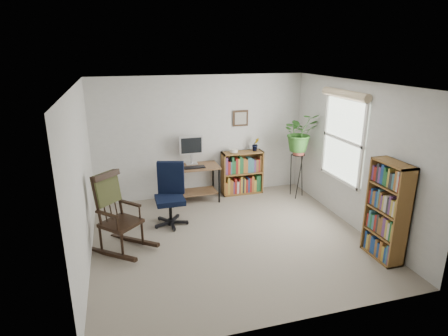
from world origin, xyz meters
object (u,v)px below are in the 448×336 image
object	(u,v)px
desk	(194,183)
rocking_chair	(120,213)
low_bookshelf	(242,173)
tall_bookshelf	(387,211)
office_chair	(170,195)

from	to	relation	value
desk	rocking_chair	bearing A→B (deg)	-131.83
low_bookshelf	tall_bookshelf	xyz separation A→B (m)	(1.12, -2.94, 0.27)
office_chair	rocking_chair	world-z (taller)	rocking_chair
rocking_chair	low_bookshelf	bearing A→B (deg)	-8.61
office_chair	low_bookshelf	size ratio (longest dim) A/B	1.21
rocking_chair	tall_bookshelf	bearing A→B (deg)	-62.50
desk	tall_bookshelf	size ratio (longest dim) A/B	0.69
rocking_chair	tall_bookshelf	xyz separation A→B (m)	(3.57, -1.25, 0.12)
desk	low_bookshelf	world-z (taller)	low_bookshelf
office_chair	tall_bookshelf	bearing A→B (deg)	-18.43
rocking_chair	low_bookshelf	xyz separation A→B (m)	(2.45, 1.69, -0.15)
office_chair	low_bookshelf	world-z (taller)	office_chair
rocking_chair	tall_bookshelf	world-z (taller)	tall_bookshelf
desk	rocking_chair	world-z (taller)	rocking_chair
low_bookshelf	tall_bookshelf	distance (m)	3.16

